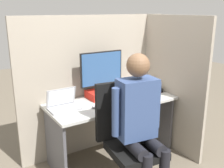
{
  "coord_description": "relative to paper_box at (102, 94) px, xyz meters",
  "views": [
    {
      "loc": [
        -1.51,
        -2.04,
        1.7
      ],
      "look_at": [
        -0.1,
        0.16,
        0.96
      ],
      "focal_mm": 42.0,
      "sensor_mm": 36.0,
      "label": 1
    }
  ],
  "objects": [
    {
      "name": "monitor",
      "position": [
        -0.0,
        0.0,
        0.29
      ],
      "size": [
        0.53,
        0.16,
        0.45
      ],
      "color": "black",
      "rests_on": "paper_box"
    },
    {
      "name": "carrot_toy",
      "position": [
        -0.04,
        -0.34,
        -0.02
      ],
      "size": [
        0.04,
        0.12,
        0.04
      ],
      "color": "orange",
      "rests_on": "desk"
    },
    {
      "name": "paper_box",
      "position": [
        0.0,
        0.0,
        0.0
      ],
      "size": [
        0.34,
        0.24,
        0.09
      ],
      "color": "red",
      "rests_on": "desk"
    },
    {
      "name": "ground_plane",
      "position": [
        0.04,
        -0.47,
        -0.75
      ],
      "size": [
        12.0,
        12.0,
        0.0
      ],
      "primitive_type": "plane",
      "color": "#665B4C"
    },
    {
      "name": "office_chair",
      "position": [
        -0.14,
        -0.72,
        -0.21
      ],
      "size": [
        0.54,
        0.59,
        1.05
      ],
      "color": "black",
      "rests_on": "ground"
    },
    {
      "name": "laptop",
      "position": [
        -0.53,
        -0.11,
        0.0
      ],
      "size": [
        0.31,
        0.21,
        0.22
      ],
      "color": "#99999E",
      "rests_on": "desk"
    },
    {
      "name": "person",
      "position": [
        -0.12,
        -0.87,
        0.04
      ],
      "size": [
        0.48,
        0.42,
        1.35
      ],
      "color": "black",
      "rests_on": "ground"
    },
    {
      "name": "cubicle_panel_back",
      "position": [
        0.04,
        0.18,
        0.07
      ],
      "size": [
        1.96,
        0.05,
        1.64
      ],
      "color": "gray",
      "rests_on": "ground"
    },
    {
      "name": "coffee_mug",
      "position": [
        0.33,
        -0.05,
        0.01
      ],
      "size": [
        0.09,
        0.09,
        0.11
      ],
      "color": "#A3332D",
      "rests_on": "desk"
    },
    {
      "name": "stapler",
      "position": [
        0.72,
        -0.18,
        -0.02
      ],
      "size": [
        0.04,
        0.15,
        0.05
      ],
      "color": "black",
      "rests_on": "desk"
    },
    {
      "name": "desk",
      "position": [
        0.04,
        -0.16,
        -0.21
      ],
      "size": [
        1.46,
        0.63,
        0.71
      ],
      "color": "#B7B7B2",
      "rests_on": "ground"
    },
    {
      "name": "cubicle_panel_right",
      "position": [
        0.79,
        -0.22,
        0.07
      ],
      "size": [
        0.04,
        1.25,
        1.64
      ],
      "color": "gray",
      "rests_on": "ground"
    },
    {
      "name": "mouse",
      "position": [
        -0.25,
        -0.27,
        -0.02
      ],
      "size": [
        0.06,
        0.04,
        0.04
      ],
      "color": "gray",
      "rests_on": "desk"
    }
  ]
}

